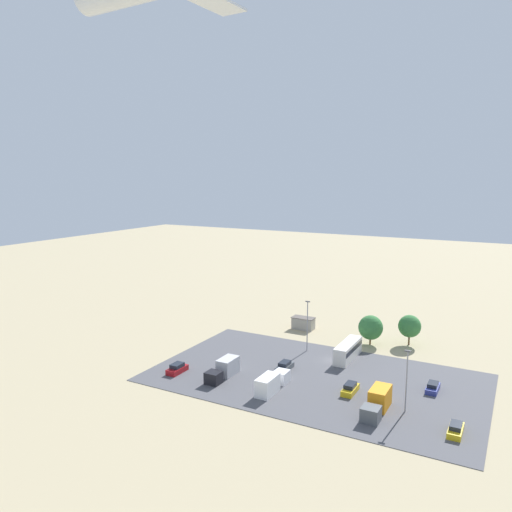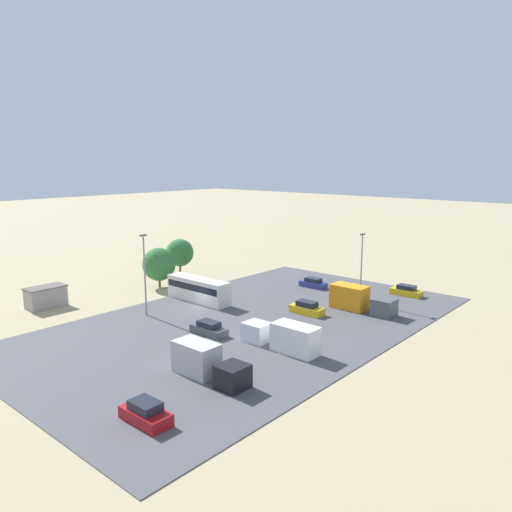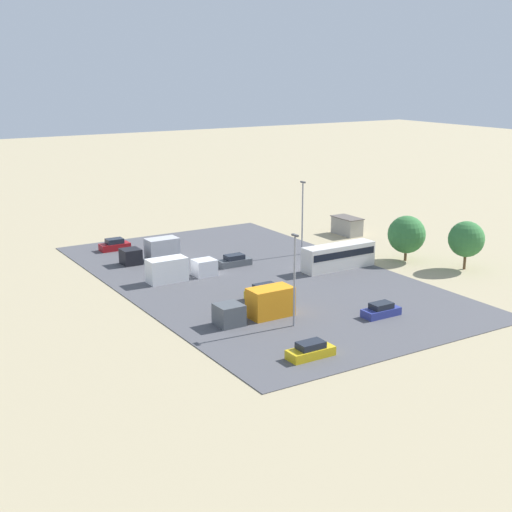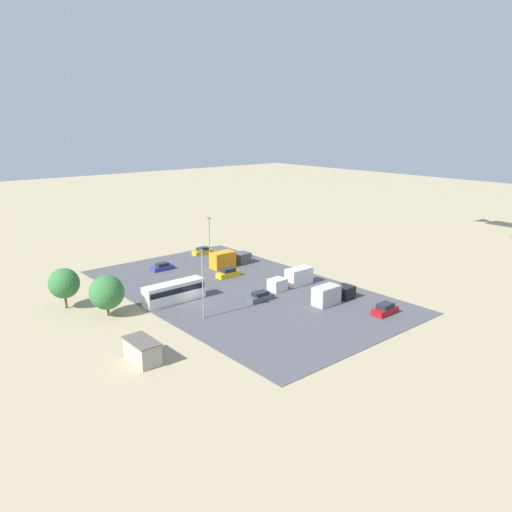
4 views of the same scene
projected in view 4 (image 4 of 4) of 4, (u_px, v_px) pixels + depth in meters
ground_plane at (194, 303)px, 78.48m from camera, size 400.00×400.00×0.00m
parking_lot_surface at (240, 290)px, 84.21m from camera, size 55.89×32.93×0.08m
shed_building at (142, 351)px, 58.83m from camera, size 5.13×2.78×2.76m
bus at (174, 292)px, 78.17m from camera, size 2.52×10.14×3.21m
parked_car_0 at (385, 310)px, 73.49m from camera, size 1.98×4.20×1.66m
parked_car_1 at (228, 273)px, 91.32m from camera, size 1.79×4.49×1.62m
parked_car_2 at (203, 251)px, 107.13m from camera, size 1.79×4.43×1.47m
parked_car_3 at (162, 267)px, 95.49m from camera, size 1.79×4.18×1.45m
parked_car_4 at (260, 297)px, 79.06m from camera, size 1.85×4.45×1.51m
parked_truck_0 at (332, 294)px, 78.03m from camera, size 2.47×7.88×2.94m
parked_truck_1 at (228, 259)px, 97.85m from camera, size 2.56×8.60×3.10m
parked_truck_2 at (293, 279)px, 85.97m from camera, size 2.32×8.85×2.92m
tree_near_shed at (107, 292)px, 72.28m from camera, size 5.06×5.06×6.16m
tree_apron_mid at (64, 283)px, 75.23m from camera, size 4.63×4.63×6.31m
light_pole_lot_centre at (209, 239)px, 98.43m from camera, size 0.90×0.28×9.47m
light_pole_lot_edge at (203, 282)px, 70.68m from camera, size 0.90×0.28×10.22m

